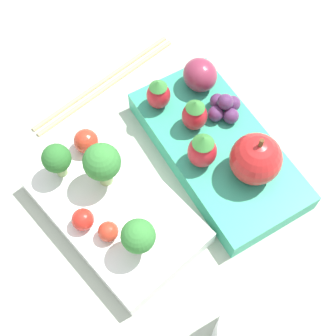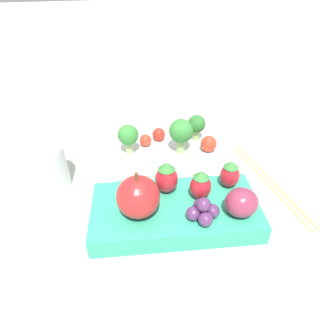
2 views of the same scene
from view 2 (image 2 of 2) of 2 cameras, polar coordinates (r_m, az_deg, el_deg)
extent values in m
plane|color=#ADB7A3|center=(0.45, -1.03, -3.91)|extent=(4.00, 4.00, 0.00)
cube|color=white|center=(0.50, -1.11, 2.17)|extent=(0.20, 0.13, 0.02)
cube|color=#33A87F|center=(0.40, 1.40, -8.33)|extent=(0.22, 0.12, 0.03)
cylinder|color=#93B770|center=(0.48, 2.43, 4.21)|extent=(0.01, 0.01, 0.02)
sphere|color=#388438|center=(0.47, 2.51, 7.05)|extent=(0.04, 0.04, 0.04)
cylinder|color=#93B770|center=(0.49, -7.38, 3.84)|extent=(0.01, 0.01, 0.02)
sphere|color=#388438|center=(0.47, -7.60, 6.25)|extent=(0.03, 0.03, 0.03)
cylinder|color=#93B770|center=(0.52, 5.34, 6.26)|extent=(0.01, 0.01, 0.02)
sphere|color=#2D702D|center=(0.51, 5.48, 8.37)|extent=(0.03, 0.03, 0.03)
sphere|color=red|center=(0.50, -4.30, 5.27)|extent=(0.02, 0.02, 0.02)
sphere|color=red|center=(0.52, -1.78, 6.42)|extent=(0.02, 0.02, 0.02)
sphere|color=red|center=(0.49, 7.74, 4.59)|extent=(0.03, 0.03, 0.03)
sphere|color=red|center=(0.36, -5.71, -5.48)|extent=(0.05, 0.05, 0.05)
cylinder|color=brown|center=(0.34, -6.01, -1.77)|extent=(0.00, 0.00, 0.01)
ellipsoid|color=red|center=(0.40, -0.63, -2.19)|extent=(0.03, 0.03, 0.04)
cone|color=#388438|center=(0.38, -0.65, 0.37)|extent=(0.02, 0.02, 0.01)
ellipsoid|color=red|center=(0.41, 11.66, -1.46)|extent=(0.03, 0.03, 0.03)
cone|color=#388438|center=(0.40, 11.99, 0.68)|extent=(0.02, 0.02, 0.01)
ellipsoid|color=red|center=(0.39, 6.18, -3.55)|extent=(0.03, 0.03, 0.04)
cone|color=#388438|center=(0.38, 6.38, -1.22)|extent=(0.02, 0.02, 0.01)
ellipsoid|color=#892D47|center=(0.38, 13.83, -6.40)|extent=(0.04, 0.04, 0.04)
sphere|color=#562D5B|center=(0.37, 8.45, -8.10)|extent=(0.02, 0.02, 0.02)
sphere|color=#562D5B|center=(0.38, 6.16, -7.10)|extent=(0.02, 0.02, 0.02)
sphere|color=#562D5B|center=(0.37, 4.82, -8.62)|extent=(0.02, 0.02, 0.02)
sphere|color=#562D5B|center=(0.36, 7.16, -9.68)|extent=(0.02, 0.02, 0.02)
sphere|color=#562D5B|center=(0.36, 6.79, -6.96)|extent=(0.02, 0.02, 0.02)
cylinder|color=white|center=(0.47, -23.08, -0.18)|extent=(0.07, 0.07, 0.07)
cylinder|color=tan|center=(0.49, 19.32, -2.19)|extent=(0.04, 0.21, 0.01)
cylinder|color=tan|center=(0.49, 18.36, -2.43)|extent=(0.04, 0.21, 0.01)
camera|label=1|loc=(0.52, -38.87, 50.33)|focal=50.00mm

